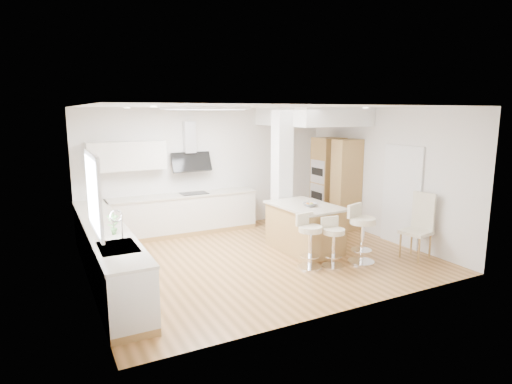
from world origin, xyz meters
TOP-DOWN VIEW (x-y plane):
  - ground at (0.00, 0.00)m, footprint 6.00×6.00m
  - ceiling at (0.00, 0.00)m, footprint 6.00×5.00m
  - wall_back at (0.00, 2.50)m, footprint 6.00×0.04m
  - wall_left at (-3.00, 0.00)m, footprint 0.04×5.00m
  - wall_right at (3.00, 0.00)m, footprint 0.04×5.00m
  - skylight at (-0.79, 0.60)m, footprint 4.10×2.10m
  - window_left at (-2.96, -0.90)m, footprint 0.06×1.28m
  - doorway_right at (2.97, -0.60)m, footprint 0.05×1.00m
  - counter_left at (-2.70, 0.23)m, footprint 0.63×4.50m
  - counter_back at (-0.91, 2.22)m, footprint 3.62×0.63m
  - pillar at (1.05, 0.95)m, footprint 0.35×0.35m
  - soffit at (2.10, 1.40)m, footprint 1.78×2.20m
  - oven_column at (2.68, 1.23)m, footprint 0.63×1.21m
  - peninsula at (1.02, -0.01)m, footprint 1.11×1.58m
  - bar_stool_a at (0.54, -0.88)m, footprint 0.49×0.49m
  - bar_stool_b at (0.94, -1.02)m, footprint 0.43×0.43m
  - bar_stool_c at (1.52, -1.09)m, footprint 0.61×0.61m
  - dining_chair at (2.70, -1.34)m, footprint 0.57×0.57m

SIDE VIEW (x-z plane):
  - ground at x=0.00m, z-range 0.00..0.00m
  - ceiling at x=0.00m, z-range -0.01..0.01m
  - counter_left at x=-2.70m, z-range -0.22..1.13m
  - peninsula at x=1.02m, z-range -0.03..0.96m
  - bar_stool_b at x=0.94m, z-range 0.05..0.94m
  - bar_stool_a at x=0.54m, z-range 0.06..1.03m
  - bar_stool_c at x=1.52m, z-range 0.07..1.14m
  - dining_chair at x=2.70m, z-range 0.04..1.27m
  - counter_back at x=-0.91m, z-range -0.55..1.95m
  - doorway_right at x=2.97m, z-range -0.05..2.05m
  - oven_column at x=2.68m, z-range 0.00..2.10m
  - wall_back at x=0.00m, z-range 0.00..2.80m
  - wall_left at x=-3.00m, z-range 0.00..2.80m
  - wall_right at x=3.00m, z-range 0.00..2.80m
  - pillar at x=1.05m, z-range 0.00..2.80m
  - window_left at x=-2.96m, z-range 1.16..2.23m
  - soffit at x=2.10m, z-range 2.40..2.80m
  - skylight at x=-0.79m, z-range 2.74..2.80m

